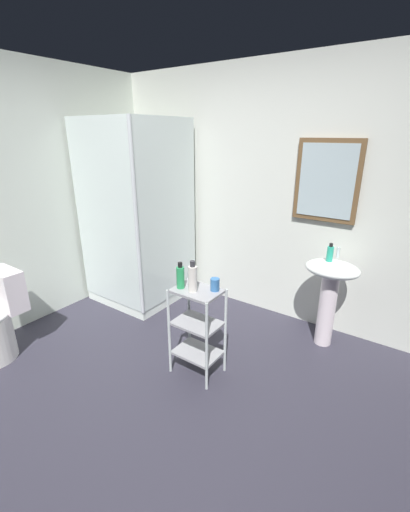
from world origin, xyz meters
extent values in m
cube|color=#312E3B|center=(0.00, 0.00, -0.01)|extent=(4.20, 4.20, 0.02)
cube|color=silver|center=(0.00, 1.85, 1.25)|extent=(4.20, 0.10, 2.50)
cube|color=brown|center=(0.58, 1.78, 1.45)|extent=(0.56, 0.03, 0.72)
cube|color=silver|center=(0.58, 1.76, 1.45)|extent=(0.48, 0.01, 0.64)
cube|color=white|center=(-1.31, 1.28, 0.05)|extent=(0.90, 0.90, 0.10)
cube|color=silver|center=(-1.31, 0.83, 1.05)|extent=(0.90, 0.02, 1.90)
cube|color=silver|center=(-0.86, 1.28, 1.05)|extent=(0.02, 0.90, 1.90)
cylinder|color=silver|center=(-0.86, 0.83, 1.05)|extent=(0.04, 0.04, 1.90)
cylinder|color=silver|center=(-1.31, 1.28, 0.10)|extent=(0.08, 0.08, 0.00)
cylinder|color=white|center=(0.79, 1.52, 0.34)|extent=(0.15, 0.15, 0.68)
ellipsoid|color=white|center=(0.79, 1.52, 0.75)|extent=(0.46, 0.37, 0.13)
cylinder|color=silver|center=(0.79, 1.64, 0.86)|extent=(0.03, 0.03, 0.10)
cube|color=white|center=(-1.48, -0.14, 0.58)|extent=(0.35, 0.17, 0.36)
cylinder|color=silver|center=(-0.12, 0.40, 0.37)|extent=(0.02, 0.02, 0.74)
cylinder|color=silver|center=(0.24, 0.40, 0.37)|extent=(0.02, 0.02, 0.74)
cylinder|color=silver|center=(-0.12, 0.66, 0.37)|extent=(0.02, 0.02, 0.74)
cylinder|color=silver|center=(0.24, 0.66, 0.37)|extent=(0.02, 0.02, 0.74)
cube|color=#99999E|center=(0.06, 0.53, 0.18)|extent=(0.36, 0.26, 0.02)
cube|color=#99999E|center=(0.06, 0.53, 0.45)|extent=(0.36, 0.26, 0.02)
cube|color=#99999E|center=(0.06, 0.53, 0.73)|extent=(0.36, 0.26, 0.02)
cylinder|color=#2DBC99|center=(0.75, 1.52, 0.88)|extent=(0.05, 0.05, 0.13)
cylinder|color=black|center=(0.75, 1.52, 0.96)|extent=(0.03, 0.03, 0.03)
cylinder|color=white|center=(0.05, 0.49, 0.84)|extent=(0.07, 0.07, 0.20)
cylinder|color=#333338|center=(0.05, 0.49, 0.96)|extent=(0.04, 0.04, 0.04)
cylinder|color=#2A9B57|center=(-0.06, 0.48, 0.82)|extent=(0.06, 0.06, 0.17)
cylinder|color=black|center=(-0.06, 0.48, 0.93)|extent=(0.03, 0.03, 0.04)
cylinder|color=#3870B2|center=(0.18, 0.60, 0.79)|extent=(0.07, 0.07, 0.10)
camera|label=1|loc=(1.42, -1.31, 1.85)|focal=23.55mm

